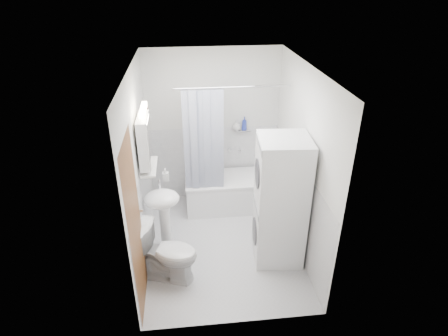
{
  "coord_description": "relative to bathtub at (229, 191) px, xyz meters",
  "views": [
    {
      "loc": [
        -0.42,
        -4.02,
        3.33
      ],
      "look_at": [
        0.04,
        0.15,
        1.1
      ],
      "focal_mm": 30.0,
      "sensor_mm": 36.0,
      "label": 1
    }
  ],
  "objects": [
    {
      "name": "towel",
      "position": [
        -1.15,
        -0.36,
        1.07
      ],
      "size": [
        0.07,
        0.36,
        0.87
      ],
      "color": "#5E1D16",
      "rests_on": "room_walls"
    },
    {
      "name": "wainscot",
      "position": [
        -0.21,
        -0.63,
        0.32
      ],
      "size": [
        1.98,
        2.58,
        2.58
      ],
      "color": "white",
      "rests_on": "ground"
    },
    {
      "name": "shower_caddy",
      "position": [
        0.25,
        0.32,
        0.87
      ],
      "size": [
        0.22,
        0.06,
        0.02
      ],
      "primitive_type": "cube",
      "color": "silver",
      "rests_on": "room_walls"
    },
    {
      "name": "sink",
      "position": [
        -0.96,
        -1.01,
        0.42
      ],
      "size": [
        0.44,
        0.37,
        1.04
      ],
      "color": "white",
      "rests_on": "ground"
    },
    {
      "name": "shelf_cup",
      "position": [
        -1.1,
        -0.7,
        0.98
      ],
      "size": [
        0.1,
        0.09,
        0.1
      ],
      "primitive_type": "imported",
      "color": "gray",
      "rests_on": "shelf"
    },
    {
      "name": "bathtub",
      "position": [
        0.0,
        0.0,
        0.0
      ],
      "size": [
        1.35,
        0.64,
        0.52
      ],
      "color": "white",
      "rests_on": "ground"
    },
    {
      "name": "shampoo_b",
      "position": [
        0.26,
        0.32,
        0.92
      ],
      "size": [
        0.08,
        0.21,
        0.08
      ],
      "primitive_type": "imported",
      "color": "#2A3BAA",
      "rests_on": "shower_caddy"
    },
    {
      "name": "tub_spout",
      "position": [
        0.2,
        0.33,
        0.55
      ],
      "size": [
        0.04,
        0.12,
        0.04
      ],
      "primitive_type": "cylinder",
      "rotation": [
        1.57,
        0.0,
        0.0
      ],
      "color": "silver",
      "rests_on": "room_walls"
    },
    {
      "name": "floor",
      "position": [
        -0.21,
        -0.92,
        -0.28
      ],
      "size": [
        2.6,
        2.6,
        0.0
      ],
      "primitive_type": "plane",
      "color": "silver",
      "rests_on": "ground"
    },
    {
      "name": "curtain_rod",
      "position": [
        0.0,
        -0.26,
        1.72
      ],
      "size": [
        1.53,
        0.02,
        0.02
      ],
      "primitive_type": "cylinder",
      "rotation": [
        0.0,
        1.57,
        0.0
      ],
      "color": "silver",
      "rests_on": "room_walls"
    },
    {
      "name": "shelf",
      "position": [
        -1.1,
        -0.82,
        0.92
      ],
      "size": [
        0.18,
        0.54,
        0.02
      ],
      "primitive_type": "cube",
      "color": "silver",
      "rests_on": "room_walls"
    },
    {
      "name": "shelf_bottle",
      "position": [
        -1.1,
        -0.97,
        0.96
      ],
      "size": [
        0.07,
        0.18,
        0.07
      ],
      "primitive_type": "imported",
      "color": "gray",
      "rests_on": "shelf"
    },
    {
      "name": "soap_pump",
      "position": [
        -0.92,
        -0.67,
        0.67
      ],
      "size": [
        0.08,
        0.17,
        0.08
      ],
      "primitive_type": "imported",
      "color": "gray",
      "rests_on": "sink"
    },
    {
      "name": "washer_dryer",
      "position": [
        0.47,
        -1.22,
        0.55
      ],
      "size": [
        0.64,
        0.63,
        1.67
      ],
      "rotation": [
        0.0,
        0.0,
        -0.07
      ],
      "color": "white",
      "rests_on": "ground"
    },
    {
      "name": "medicine_cabinet",
      "position": [
        -1.11,
        -0.82,
        1.28
      ],
      "size": [
        0.13,
        0.5,
        0.71
      ],
      "color": "white",
      "rests_on": "room_walls"
    },
    {
      "name": "shower_curtain",
      "position": [
        -0.39,
        -0.26,
        0.97
      ],
      "size": [
        0.55,
        0.02,
        1.45
      ],
      "color": "#141F46",
      "rests_on": "curtain_rod"
    },
    {
      "name": "door",
      "position": [
        -1.16,
        -1.47,
        0.72
      ],
      "size": [
        0.05,
        2.0,
        2.0
      ],
      "color": "brown",
      "rests_on": "ground"
    },
    {
      "name": "room_walls",
      "position": [
        -0.21,
        -0.92,
        1.2
      ],
      "size": [
        2.6,
        2.6,
        2.6
      ],
      "color": "silver",
      "rests_on": "ground"
    },
    {
      "name": "toilet",
      "position": [
        -0.93,
        -1.45,
        0.08
      ],
      "size": [
        0.84,
        0.63,
        0.73
      ],
      "primitive_type": "imported",
      "rotation": [
        0.0,
        0.0,
        1.25
      ],
      "color": "white",
      "rests_on": "ground"
    },
    {
      "name": "shampoo_a",
      "position": [
        0.14,
        0.32,
        0.94
      ],
      "size": [
        0.13,
        0.17,
        0.13
      ],
      "primitive_type": "imported",
      "color": "gray",
      "rests_on": "shower_caddy"
    }
  ]
}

